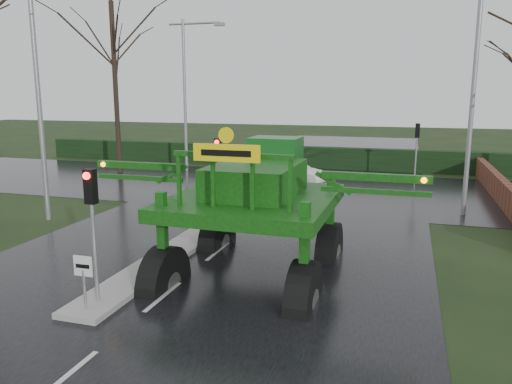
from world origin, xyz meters
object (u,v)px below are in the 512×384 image
(traffic_signal_near, at_px, (92,207))
(street_light_left_near, at_px, (43,76))
(keep_left_sign, at_px, (84,274))
(crop_sprayer, at_px, (165,191))
(traffic_signal_mid, at_px, (218,161))
(traffic_signal_far, at_px, (417,139))
(street_light_left_far, at_px, (189,82))
(white_sedan, at_px, (290,186))
(street_light_right, at_px, (467,76))

(traffic_signal_near, relative_size, street_light_left_near, 0.35)
(keep_left_sign, height_order, crop_sprayer, crop_sprayer)
(traffic_signal_mid, xyz_separation_m, street_light_left_near, (-6.89, -1.49, 3.40))
(traffic_signal_far, distance_m, street_light_left_near, 20.58)
(traffic_signal_near, relative_size, street_light_left_far, 0.35)
(traffic_signal_near, bearing_deg, traffic_signal_far, 69.64)
(traffic_signal_mid, height_order, street_light_left_far, street_light_left_far)
(traffic_signal_mid, relative_size, street_light_left_near, 0.35)
(traffic_signal_far, relative_size, street_light_left_near, 0.35)
(traffic_signal_near, relative_size, traffic_signal_far, 1.00)
(crop_sprayer, relative_size, white_sedan, 2.27)
(traffic_signal_near, distance_m, traffic_signal_far, 22.42)
(keep_left_sign, height_order, traffic_signal_far, traffic_signal_far)
(white_sedan, bearing_deg, traffic_signal_mid, -167.66)
(traffic_signal_mid, bearing_deg, street_light_left_far, 118.86)
(traffic_signal_near, xyz_separation_m, street_light_left_near, (-6.89, 7.01, 3.40))
(keep_left_sign, distance_m, traffic_signal_far, 22.93)
(traffic_signal_far, distance_m, street_light_left_far, 15.08)
(traffic_signal_mid, height_order, street_light_left_near, street_light_left_near)
(traffic_signal_far, height_order, crop_sprayer, crop_sprayer)
(street_light_right, bearing_deg, crop_sprayer, -128.04)
(traffic_signal_far, bearing_deg, keep_left_sign, 70.07)
(traffic_signal_far, bearing_deg, street_light_left_near, 43.63)
(street_light_right, height_order, street_light_left_far, same)
(traffic_signal_far, height_order, street_light_right, street_light_right)
(traffic_signal_mid, bearing_deg, street_light_right, 25.40)
(traffic_signal_far, distance_m, street_light_right, 8.86)
(traffic_signal_near, xyz_separation_m, street_light_right, (9.49, 13.01, 3.40))
(keep_left_sign, relative_size, street_light_left_far, 0.14)
(traffic_signal_near, distance_m, traffic_signal_mid, 8.50)
(traffic_signal_near, height_order, street_light_left_near, street_light_left_near)
(street_light_right, xyz_separation_m, white_sedan, (-8.63, 4.70, -5.99))
(street_light_left_far, xyz_separation_m, crop_sprayer, (7.83, -18.94, -3.34))
(traffic_signal_mid, relative_size, street_light_left_far, 0.35)
(traffic_signal_near, height_order, crop_sprayer, crop_sprayer)
(traffic_signal_mid, bearing_deg, street_light_left_near, -167.79)
(traffic_signal_near, distance_m, street_light_right, 16.46)
(street_light_right, relative_size, street_light_left_far, 1.00)
(street_light_left_far, bearing_deg, white_sedan, -23.02)
(traffic_signal_near, height_order, street_light_left_far, street_light_left_far)
(traffic_signal_near, xyz_separation_m, crop_sprayer, (0.93, 2.07, 0.06))
(traffic_signal_far, relative_size, street_light_left_far, 0.35)
(traffic_signal_mid, height_order, street_light_right, street_light_right)
(street_light_left_far, bearing_deg, traffic_signal_far, 0.03)
(traffic_signal_near, bearing_deg, street_light_left_near, 134.53)
(street_light_left_near, bearing_deg, crop_sprayer, -32.26)
(keep_left_sign, height_order, street_light_left_far, street_light_left_far)
(street_light_left_near, distance_m, street_light_right, 17.45)
(street_light_right, bearing_deg, street_light_left_far, 153.98)
(street_light_left_near, distance_m, white_sedan, 14.51)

